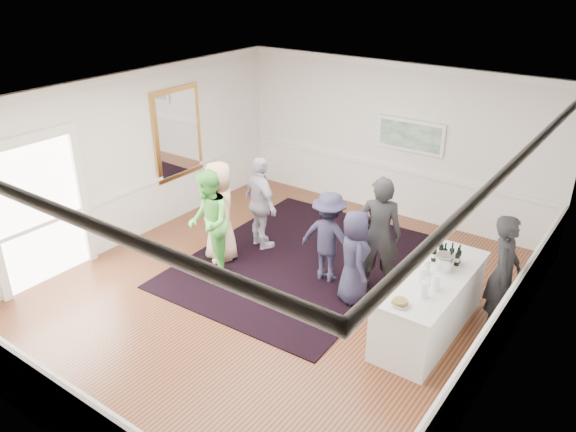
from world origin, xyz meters
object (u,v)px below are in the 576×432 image
Objects in this scene: nut_bowl at (400,303)px; guest_tan at (219,211)px; serving_table at (430,304)px; guest_navy at (354,257)px; ice_bucket at (445,263)px; bartender at (503,273)px; guest_green at (209,222)px; guest_dark_b at (379,235)px; guest_dark_a at (329,237)px; guest_lilac at (261,204)px.

guest_tan is at bearing 167.75° from nut_bowl.
serving_table is 1.37m from guest_navy.
guest_navy is 6.37× the size of nut_bowl.
guest_tan reaches higher than ice_bucket.
guest_green is at bearing 99.61° from bartender.
guest_tan is at bearing 94.40° from bartender.
guest_dark_b is 7.66× the size of ice_bucket.
guest_green is (-4.60, -1.25, 0.02)m from bartender.
guest_navy is (-0.15, -0.52, -0.22)m from guest_dark_b.
guest_dark_a reaches higher than guest_navy.
guest_tan reaches higher than guest_navy.
guest_green is at bearing -168.98° from ice_bucket.
guest_dark_a is (-1.98, 0.39, 0.32)m from serving_table.
bartender is at bearing 34.58° from ice_bucket.
bartender is at bearing 37.29° from guest_tan.
guest_green is 2.59m from guest_navy.
guest_tan is at bearing 51.80° from guest_navy.
serving_table is at bearing -166.07° from guest_lilac.
bartender is at bearing 60.61° from guest_green.
guest_tan is at bearing -178.55° from serving_table.
ice_bucket is (3.68, -0.42, 0.17)m from guest_lilac.
guest_tan is 7.62× the size of nut_bowl.
ice_bucket is (1.38, 0.14, 0.29)m from guest_navy.
bartender is 0.88m from ice_bucket.
guest_tan is 3.99m from nut_bowl.
guest_dark_b is at bearing 152.37° from serving_table.
guest_lilac is at bearing -23.62° from guest_dark_b.
nut_bowl is (3.90, -0.85, 0.05)m from guest_tan.
guest_lilac is at bearing 93.22° from guest_tan.
guest_tan is at bearing -175.15° from ice_bucket.
nut_bowl reaches higher than serving_table.
guest_navy is at bearing 31.71° from guest_tan.
guest_tan is 7.16× the size of ice_bucket.
guest_tan is at bearing 9.09° from guest_dark_a.
guest_lilac is 2.37m from guest_navy.
serving_table is 9.59× the size of nut_bowl.
guest_lilac reaches higher than ice_bucket.
guest_dark_a is at bearing 91.49° from bartender.
bartender is 0.97× the size of guest_tan.
guest_tan reaches higher than guest_lilac.
guest_lilac is at bearing 85.37° from bartender.
guest_tan reaches higher than bartender.
guest_navy reaches higher than nut_bowl.
ice_bucket is at bearing 140.42° from guest_dark_b.
guest_dark_a is at bearing 71.55° from guest_green.
guest_dark_b reaches higher than guest_green.
guest_dark_a is 0.80× the size of guest_dark_b.
guest_tan is 1.20× the size of guest_navy.
guest_lilac reaches higher than guest_dark_a.
guest_dark_b reaches higher than guest_lilac.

